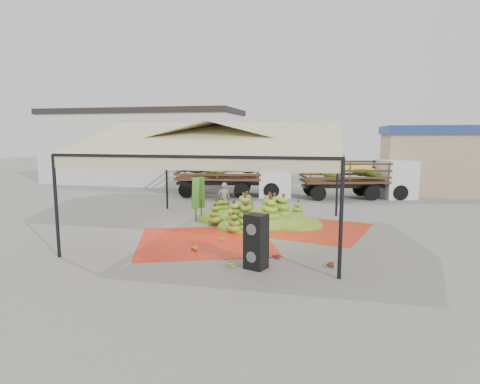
% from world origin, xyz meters
% --- Properties ---
extents(ground, '(90.00, 90.00, 0.00)m').
position_xyz_m(ground, '(0.00, 0.00, 0.00)').
color(ground, slate).
rests_on(ground, ground).
extents(canopy_tent, '(8.10, 8.10, 4.00)m').
position_xyz_m(canopy_tent, '(0.00, 0.00, 3.30)').
color(canopy_tent, black).
rests_on(canopy_tent, ground).
extents(building_white, '(14.30, 6.30, 5.40)m').
position_xyz_m(building_white, '(-10.00, 14.00, 2.71)').
color(building_white, silver).
rests_on(building_white, ground).
extents(building_tan, '(6.30, 5.30, 4.10)m').
position_xyz_m(building_tan, '(10.00, 13.00, 2.07)').
color(building_tan, tan).
rests_on(building_tan, ground).
extents(tarp_left, '(5.57, 5.45, 0.01)m').
position_xyz_m(tarp_left, '(-0.36, -1.36, 0.01)').
color(tarp_left, red).
rests_on(tarp_left, ground).
extents(tarp_right, '(4.68, 4.81, 0.01)m').
position_xyz_m(tarp_right, '(3.11, 1.24, 0.01)').
color(tarp_right, red).
rests_on(tarp_right, ground).
extents(banana_heap, '(5.87, 4.95, 1.19)m').
position_xyz_m(banana_heap, '(0.95, 1.88, 0.60)').
color(banana_heap, '#567919').
rests_on(banana_heap, ground).
extents(hand_yellow_a, '(0.43, 0.36, 0.18)m').
position_xyz_m(hand_yellow_a, '(0.07, -1.13, 0.09)').
color(hand_yellow_a, '#AE8622').
rests_on(hand_yellow_a, ground).
extents(hand_yellow_b, '(0.61, 0.58, 0.22)m').
position_xyz_m(hand_yellow_b, '(-0.43, -2.51, 0.11)').
color(hand_yellow_b, gold).
rests_on(hand_yellow_b, ground).
extents(hand_red_a, '(0.53, 0.47, 0.21)m').
position_xyz_m(hand_red_a, '(2.16, -2.71, 0.10)').
color(hand_red_a, maroon).
rests_on(hand_red_a, ground).
extents(hand_red_b, '(0.50, 0.42, 0.21)m').
position_xyz_m(hand_red_b, '(3.70, -3.18, 0.10)').
color(hand_red_b, '#5B2514').
rests_on(hand_red_b, ground).
extents(hand_green, '(0.61, 0.59, 0.21)m').
position_xyz_m(hand_green, '(1.11, -3.70, 0.11)').
color(hand_green, '#4E7117').
rests_on(hand_green, ground).
extents(hanging_bunches, '(1.74, 0.24, 0.20)m').
position_xyz_m(hanging_bunches, '(0.12, -0.57, 2.62)').
color(hanging_bunches, '#4B7E1A').
rests_on(hanging_bunches, ground).
extents(speaker_stack, '(0.67, 0.64, 1.48)m').
position_xyz_m(speaker_stack, '(1.83, -3.70, 0.74)').
color(speaker_stack, black).
rests_on(speaker_stack, ground).
extents(banana_leaves, '(0.96, 1.36, 3.70)m').
position_xyz_m(banana_leaves, '(-1.75, 1.82, 0.00)').
color(banana_leaves, '#31751F').
rests_on(banana_leaves, ground).
extents(vendor, '(0.60, 0.47, 1.47)m').
position_xyz_m(vendor, '(-0.88, 3.09, 0.73)').
color(vendor, gray).
rests_on(vendor, ground).
extents(truck_left, '(6.91, 3.31, 2.28)m').
position_xyz_m(truck_left, '(-1.63, 8.97, 1.40)').
color(truck_left, '#4D2B19').
rests_on(truck_left, ground).
extents(truck_right, '(6.56, 3.74, 2.14)m').
position_xyz_m(truck_right, '(5.43, 9.65, 1.32)').
color(truck_right, '#452B17').
rests_on(truck_right, ground).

